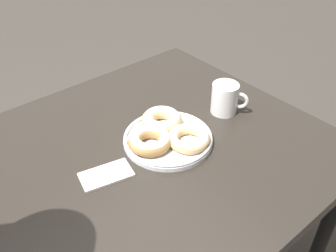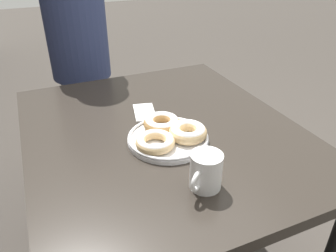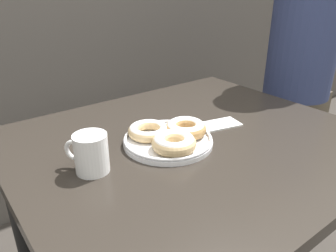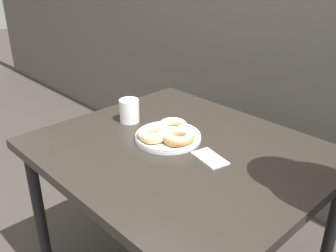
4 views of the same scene
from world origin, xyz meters
name	(u,v)px [view 1 (image 1 of 4)]	position (x,y,z in m)	size (l,w,h in m)	color
dining_table	(143,169)	(0.00, 0.19, 0.65)	(1.10, 0.95, 0.73)	#28231E
donut_plate	(166,134)	(-0.08, 0.20, 0.75)	(0.29, 0.30, 0.06)	white
coffee_mug	(225,98)	(-0.34, 0.20, 0.78)	(0.09, 0.11, 0.11)	white
napkin	(106,175)	(0.14, 0.20, 0.73)	(0.16, 0.11, 0.01)	white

